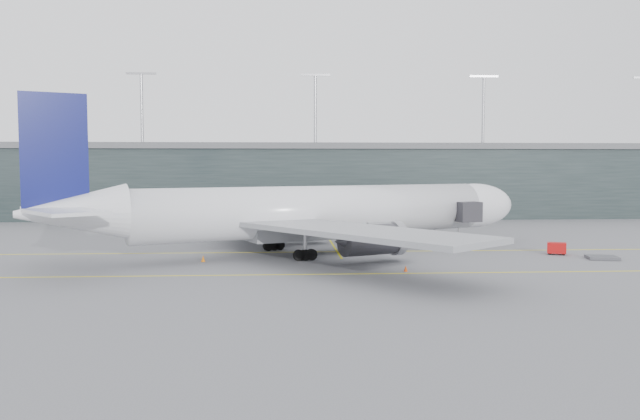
{
  "coord_description": "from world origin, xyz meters",
  "views": [
    {
      "loc": [
        -1.71,
        -80.38,
        10.55
      ],
      "look_at": [
        2.86,
        -4.0,
        5.2
      ],
      "focal_mm": 35.0,
      "sensor_mm": 36.0,
      "label": 1
    }
  ],
  "objects": [
    {
      "name": "baggage_dolly",
      "position": [
        34.63,
        -12.0,
        0.2
      ],
      "size": [
        3.72,
        3.22,
        0.33
      ],
      "primitive_type": "cube",
      "rotation": [
        0.0,
        0.0,
        -0.2
      ],
      "color": "#3E3F44",
      "rests_on": "ground"
    },
    {
      "name": "cone_wing_port",
      "position": [
        9.16,
        11.26,
        0.37
      ],
      "size": [
        0.47,
        0.47,
        0.74
      ],
      "primitive_type": "cone",
      "color": "#D05B0B",
      "rests_on": "ground"
    },
    {
      "name": "main_aircraft",
      "position": [
        2.13,
        -5.28,
        5.02
      ],
      "size": [
        61.02,
        56.3,
        17.89
      ],
      "rotation": [
        0.0,
        0.0,
        0.4
      ],
      "color": "silver",
      "rests_on": "ground"
    },
    {
      "name": "uld_b",
      "position": [
        -3.46,
        11.66,
        0.87
      ],
      "size": [
        2.2,
        1.98,
        1.65
      ],
      "rotation": [
        0.0,
        0.0,
        -0.34
      ],
      "color": "#3E3E43",
      "rests_on": "ground"
    },
    {
      "name": "taxiline_lead_main",
      "position": [
        5.0,
        20.0,
        0.01
      ],
      "size": [
        0.25,
        60.0,
        0.02
      ],
      "primitive_type": "cube",
      "color": "yellow",
      "rests_on": "ground"
    },
    {
      "name": "uld_a",
      "position": [
        -4.54,
        10.27,
        0.92
      ],
      "size": [
        2.26,
        1.98,
        1.76
      ],
      "rotation": [
        0.0,
        0.0,
        -0.25
      ],
      "color": "#3E3E43",
      "rests_on": "ground"
    },
    {
      "name": "jet_bridge",
      "position": [
        18.2,
        21.53,
        4.53
      ],
      "size": [
        13.25,
        44.36,
        6.05
      ],
      "rotation": [
        0.0,
        0.0,
        0.27
      ],
      "color": "#29292D",
      "rests_on": "ground"
    },
    {
      "name": "cone_wing_stbd",
      "position": [
        10.62,
        -18.87,
        0.31
      ],
      "size": [
        0.39,
        0.39,
        0.61
      ],
      "primitive_type": "cone",
      "color": "#D3430B",
      "rests_on": "ground"
    },
    {
      "name": "uld_c",
      "position": [
        1.03,
        11.29,
        1.02
      ],
      "size": [
        2.48,
        2.17,
        1.93
      ],
      "rotation": [
        0.0,
        0.0,
        0.25
      ],
      "color": "#3E3E43",
      "rests_on": "ground"
    },
    {
      "name": "taxiline_a",
      "position": [
        0.0,
        -4.0,
        0.01
      ],
      "size": [
        160.0,
        0.25,
        0.02
      ],
      "primitive_type": "cube",
      "color": "yellow",
      "rests_on": "ground"
    },
    {
      "name": "cone_tail",
      "position": [
        -10.57,
        -11.21,
        0.37
      ],
      "size": [
        0.46,
        0.46,
        0.73
      ],
      "primitive_type": "cone",
      "color": "orange",
      "rests_on": "ground"
    },
    {
      "name": "taxiline_b",
      "position": [
        0.0,
        -20.0,
        0.01
      ],
      "size": [
        160.0,
        0.25,
        0.02
      ],
      "primitive_type": "cube",
      "color": "yellow",
      "rests_on": "ground"
    },
    {
      "name": "ground",
      "position": [
        0.0,
        0.0,
        0.0
      ],
      "size": [
        320.0,
        320.0,
        0.0
      ],
      "primitive_type": "plane",
      "color": "slate",
      "rests_on": "ground"
    },
    {
      "name": "terminal",
      "position": [
        -0.0,
        58.0,
        7.62
      ],
      "size": [
        240.0,
        36.0,
        29.0
      ],
      "color": "#1D2828",
      "rests_on": "ground"
    },
    {
      "name": "cone_nose",
      "position": [
        31.99,
        -4.99,
        0.33
      ],
      "size": [
        0.42,
        0.42,
        0.66
      ],
      "primitive_type": "cone",
      "color": "#CC6D0B",
      "rests_on": "ground"
    },
    {
      "name": "gse_cart",
      "position": [
        31.05,
        -8.06,
        0.81
      ],
      "size": [
        2.49,
        2.07,
        1.45
      ],
      "rotation": [
        0.0,
        0.0,
        -0.4
      ],
      "color": "#A60B0C",
      "rests_on": "ground"
    }
  ]
}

